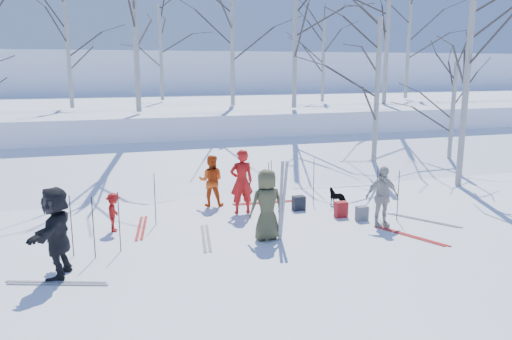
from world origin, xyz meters
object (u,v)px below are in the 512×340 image
object	(u,v)px
backpack_red	(341,209)
dog	(338,197)
skier_red_north	(242,182)
skier_grey_west	(56,232)
skier_cream_east	(382,197)
backpack_dark	(299,203)
skier_redor_behind	(211,181)
skier_red_seated	(114,212)
backpack_grey	(362,213)
skier_olive_center	(267,205)

from	to	relation	value
backpack_red	dog	bearing A→B (deg)	68.33
skier_red_north	skier_grey_west	world-z (taller)	skier_red_north
skier_cream_east	backpack_red	xyz separation A→B (m)	(-0.60, 1.01, -0.57)
backpack_red	backpack_dark	distance (m)	1.27
skier_red_north	skier_redor_behind	world-z (taller)	skier_red_north
backpack_red	skier_grey_west	bearing A→B (deg)	-164.90
skier_red_seated	skier_grey_west	bearing A→B (deg)	165.91
skier_red_north	backpack_dark	distance (m)	1.77
skier_redor_behind	dog	xyz separation A→B (m)	(3.50, -1.11, -0.49)
backpack_red	backpack_grey	world-z (taller)	backpack_red
skier_grey_west	skier_olive_center	bearing A→B (deg)	115.20
skier_red_north	skier_grey_west	size ratio (longest dim) A/B	1.00
skier_grey_west	backpack_grey	bearing A→B (deg)	116.31
skier_cream_east	skier_olive_center	bearing A→B (deg)	-179.73
skier_olive_center	skier_redor_behind	bearing A→B (deg)	-84.67
skier_cream_east	dog	size ratio (longest dim) A/B	2.55
skier_red_north	skier_olive_center	bearing A→B (deg)	89.33
skier_cream_east	backpack_dark	xyz separation A→B (m)	(-1.43, 1.98, -0.58)
backpack_red	skier_cream_east	bearing A→B (deg)	-59.35
dog	backpack_dark	bearing A→B (deg)	-32.41
skier_olive_center	skier_cream_east	size ratio (longest dim) A/B	1.08
skier_olive_center	skier_red_seated	distance (m)	3.78
skier_cream_east	backpack_grey	world-z (taller)	skier_cream_east
skier_cream_east	backpack_grey	distance (m)	0.85
skier_redor_behind	skier_red_seated	xyz separation A→B (m)	(-2.77, -1.57, -0.26)
skier_redor_behind	skier_cream_east	distance (m)	4.85
skier_olive_center	skier_red_seated	world-z (taller)	skier_olive_center
skier_olive_center	skier_red_north	distance (m)	2.24
skier_cream_east	backpack_dark	bearing A→B (deg)	124.83
skier_olive_center	skier_red_north	xyz separation A→B (m)	(0.02, 2.24, 0.06)
skier_red_north	dog	xyz separation A→B (m)	(2.86, -0.12, -0.63)
skier_olive_center	backpack_red	distance (m)	2.77
backpack_dark	skier_red_seated	bearing A→B (deg)	-175.45
backpack_red	backpack_dark	xyz separation A→B (m)	(-0.83, 0.96, -0.01)
backpack_grey	backpack_red	bearing A→B (deg)	131.56
skier_red_north	backpack_grey	bearing A→B (deg)	150.63
skier_olive_center	skier_grey_west	distance (m)	4.55
skier_red_north	skier_cream_east	distance (m)	3.74
skier_red_seated	backpack_grey	bearing A→B (deg)	-88.94
skier_red_north	backpack_grey	distance (m)	3.32
dog	backpack_red	size ratio (longest dim) A/B	1.45
skier_grey_west	skier_redor_behind	bearing A→B (deg)	151.30
skier_cream_east	backpack_red	world-z (taller)	skier_cream_east
skier_olive_center	skier_grey_west	size ratio (longest dim) A/B	0.94
skier_red_seated	dog	world-z (taller)	skier_red_seated
skier_redor_behind	backpack_grey	size ratio (longest dim) A/B	3.92
skier_red_seated	skier_grey_west	distance (m)	2.71
skier_olive_center	skier_grey_west	bearing A→B (deg)	4.48
skier_red_seated	dog	size ratio (longest dim) A/B	1.59
skier_red_seated	dog	distance (m)	6.29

